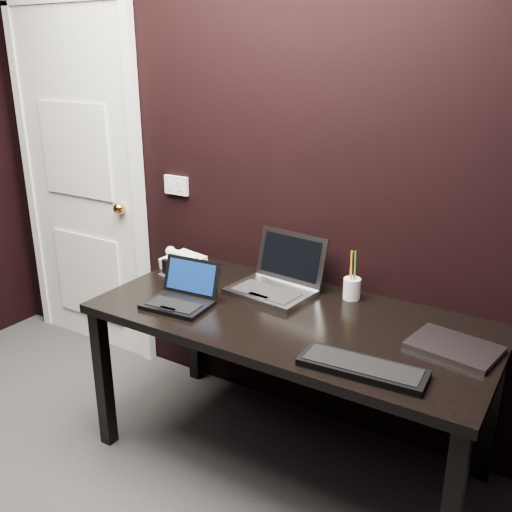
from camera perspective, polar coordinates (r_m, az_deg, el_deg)
The scene contains 11 objects.
wall_back at distance 2.74m, azimuth 2.20°, elevation 9.31°, with size 4.00×4.00×0.00m, color black.
door at distance 3.63m, azimuth -17.03°, elevation 6.90°, with size 0.99×0.10×2.14m.
wall_switch at distance 3.12m, azimuth -7.97°, elevation 7.01°, with size 0.15×0.02×0.10m.
desk at distance 2.48m, azimuth 3.44°, elevation -7.53°, with size 1.70×0.80×0.74m.
netbook at distance 2.55m, azimuth -7.50°, elevation -4.03°, with size 0.30×0.27×0.18m.
silver_laptop at distance 2.65m, azimuth 2.02°, elevation -2.62°, with size 0.40×0.37×0.25m.
ext_keyboard at distance 2.07m, azimuth 10.59°, elevation -10.89°, with size 0.46×0.18×0.03m.
closed_laptop at distance 2.29m, azimuth 19.19°, elevation -8.62°, with size 0.35×0.27×0.02m.
desk_phone at distance 2.95m, azimuth -7.30°, elevation -0.56°, with size 0.24×0.21×0.11m.
mobile_phone at distance 2.85m, azimuth -9.04°, elevation -1.50°, with size 0.06×0.06×0.09m.
pen_cup at distance 2.61m, azimuth 9.57°, elevation -3.14°, with size 0.09×0.09×0.23m.
Camera 1 is at (1.34, -0.55, 1.79)m, focal length 40.00 mm.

